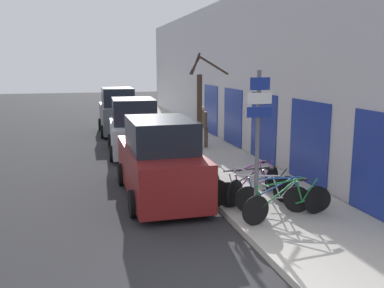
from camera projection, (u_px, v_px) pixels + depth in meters
name	position (u px, v px, depth m)	size (l,w,h in m)	color
ground_plane	(138.00, 155.00, 17.39)	(80.00, 80.00, 0.00)	#28282B
sidewalk_curb	(183.00, 139.00, 20.70)	(3.20, 32.00, 0.15)	#ADA89E
building_facade	(219.00, 73.00, 20.46)	(0.23, 32.00, 6.50)	#BCBCC1
signpost	(258.00, 139.00, 9.15)	(0.56, 0.11, 3.36)	#595B60
bicycle_0	(287.00, 203.00, 9.67)	(2.34, 0.58, 0.93)	black
bicycle_1	(283.00, 197.00, 10.14)	(2.22, 0.69, 0.88)	black
bicycle_2	(262.00, 195.00, 10.30)	(2.03, 1.09, 0.89)	black
bicycle_3	(252.00, 189.00, 10.69)	(2.53, 0.44, 0.96)	black
bicycle_4	(254.00, 183.00, 11.23)	(2.07, 1.45, 0.94)	black
parked_car_0	(160.00, 161.00, 11.70)	(2.05, 4.68, 2.20)	maroon
parked_car_1	(134.00, 129.00, 17.44)	(2.21, 4.49, 2.27)	#B2B7BC
parked_car_2	(118.00, 113.00, 22.53)	(1.97, 4.46, 2.42)	#51565B
pedestrian_near	(203.00, 124.00, 18.00)	(0.46, 0.39, 1.74)	#4C3D2D
street_tree	(200.00, 115.00, 14.09)	(1.21, 1.15, 3.84)	#3D2D23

